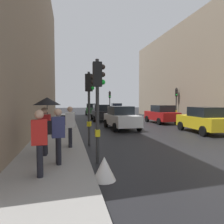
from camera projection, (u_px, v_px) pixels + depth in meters
name	position (u px, v px, depth m)	size (l,w,h in m)	color
sidewalk_kerb	(59.00, 134.00, 12.83)	(2.56, 40.00, 0.16)	gray
traffic_light_near_left	(98.00, 92.00, 7.11)	(0.43, 0.24, 3.60)	#2D2D2D
traffic_light_mid_street	(176.00, 98.00, 22.45)	(0.33, 0.45, 3.61)	#2D2D2D
traffic_light_near_right	(89.00, 95.00, 9.97)	(0.45, 0.36, 3.57)	#2D2D2D
traffic_light_far_median	(110.00, 99.00, 28.16)	(0.25, 0.43, 3.54)	#2D2D2D
car_white_compact	(121.00, 118.00, 15.92)	(2.21, 4.30, 1.76)	silver
car_blue_van	(116.00, 108.00, 36.74)	(2.26, 4.32, 1.76)	navy
car_yellow_taxi	(204.00, 120.00, 13.98)	(2.12, 4.25, 1.76)	yellow
car_green_estate	(92.00, 109.00, 32.77)	(2.26, 4.32, 1.76)	#2D6038
car_dark_suv	(101.00, 113.00, 22.60)	(2.06, 4.22, 1.76)	black
car_red_sedan	(162.00, 114.00, 20.06)	(2.13, 4.26, 1.76)	red
pedestrian_with_umbrella	(46.00, 110.00, 7.58)	(1.00, 1.00, 2.14)	black
pedestrian_with_grey_backpack	(57.00, 133.00, 6.51)	(0.63, 0.38, 1.77)	black
pedestrian_with_black_backpack	(69.00, 124.00, 8.95)	(0.60, 0.36, 1.77)	black
pedestrian_in_red_jacket	(40.00, 140.00, 5.46)	(0.42, 0.36, 1.77)	black
warning_sign_triangle	(104.00, 169.00, 5.62)	(0.64, 0.64, 0.65)	silver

